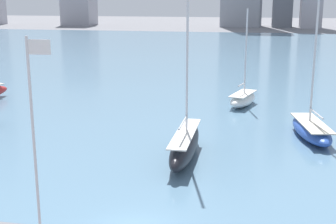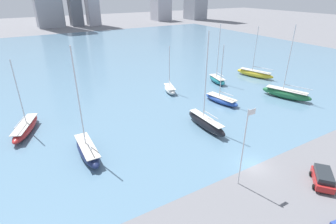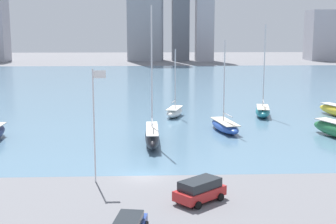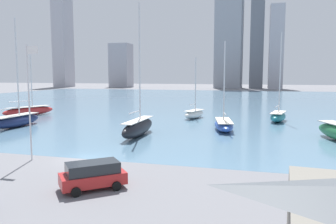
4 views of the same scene
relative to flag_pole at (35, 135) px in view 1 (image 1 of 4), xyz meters
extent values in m
cube|color=slate|center=(4.43, 71.59, -5.74)|extent=(180.00, 140.00, 0.00)
cylinder|color=silver|center=(-0.06, 0.00, -0.48)|extent=(0.14, 0.14, 10.53)
cube|color=white|center=(0.56, 0.00, 4.29)|extent=(1.10, 0.03, 0.70)
ellipsoid|color=white|center=(9.16, 32.59, -4.99)|extent=(3.79, 6.49, 1.49)
cube|color=silver|center=(9.16, 32.59, -4.30)|extent=(3.11, 5.32, 0.10)
cube|color=#2D2D33|center=(9.16, 32.59, -5.40)|extent=(0.47, 1.10, 0.67)
cylinder|color=silver|center=(9.29, 33.03, 0.46)|extent=(0.18, 0.18, 9.42)
cylinder|color=silver|center=(8.98, 31.96, -3.15)|extent=(0.77, 2.19, 0.14)
ellipsoid|color=black|center=(5.36, 13.74, -4.67)|extent=(1.77, 10.14, 2.13)
cube|color=silver|center=(5.36, 13.74, -3.66)|extent=(1.45, 8.31, 0.10)
cube|color=#2D2D33|center=(5.36, 13.74, -5.26)|extent=(0.17, 1.82, 0.96)
cylinder|color=silver|center=(5.35, 14.50, 3.74)|extent=(0.18, 0.18, 14.69)
cylinder|color=silver|center=(5.36, 12.61, -2.51)|extent=(0.16, 3.78, 0.14)
ellipsoid|color=#284CA8|center=(15.54, 21.26, -5.03)|extent=(3.98, 8.85, 1.42)
cube|color=beige|center=(15.54, 21.26, -4.37)|extent=(3.27, 7.26, 0.10)
cube|color=#2D2D33|center=(15.54, 21.26, -5.42)|extent=(0.43, 1.54, 0.64)
cylinder|color=silver|center=(15.43, 21.89, 1.24)|extent=(0.18, 0.18, 11.13)
cylinder|color=silver|center=(15.74, 20.16, -3.22)|extent=(0.77, 3.48, 0.14)
camera|label=1|loc=(10.42, -20.20, 6.63)|focal=50.00mm
camera|label=2|loc=(-21.32, -18.30, 16.98)|focal=28.00mm
camera|label=3|loc=(4.88, -42.03, 8.23)|focal=50.00mm
camera|label=4|loc=(19.75, -25.31, 2.09)|focal=35.00mm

